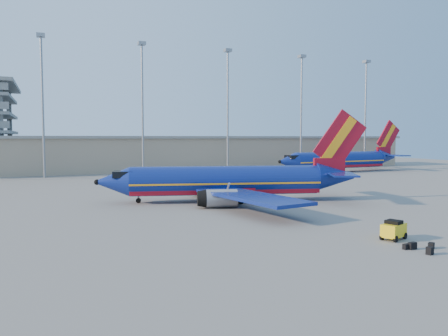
# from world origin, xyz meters

# --- Properties ---
(ground) EXTENTS (220.00, 220.00, 0.00)m
(ground) POSITION_xyz_m (0.00, 0.00, 0.00)
(ground) COLOR slate
(ground) RESTS_ON ground
(terminal_building) EXTENTS (122.00, 16.00, 8.50)m
(terminal_building) POSITION_xyz_m (10.00, 58.00, 4.32)
(terminal_building) COLOR gray
(terminal_building) RESTS_ON ground
(light_mast_row) EXTENTS (101.60, 1.60, 28.65)m
(light_mast_row) POSITION_xyz_m (5.00, 46.00, 17.55)
(light_mast_row) COLOR gray
(light_mast_row) RESTS_ON ground
(aircraft_main) EXTENTS (34.27, 32.55, 11.82)m
(aircraft_main) POSITION_xyz_m (-2.60, 2.04, 2.52)
(aircraft_main) COLOR navy
(aircraft_main) RESTS_ON ground
(aircraft_second) EXTENTS (37.02, 14.37, 12.54)m
(aircraft_second) POSITION_xyz_m (40.39, 36.38, 2.88)
(aircraft_second) COLOR navy
(aircraft_second) RESTS_ON ground
(baggage_tug) EXTENTS (2.50, 2.01, 1.56)m
(baggage_tug) POSITION_xyz_m (1.13, -22.10, 0.81)
(baggage_tug) COLOR yellow
(baggage_tug) RESTS_ON ground
(luggage_pile) EXTENTS (2.53, 2.15, 0.54)m
(luggage_pile) POSITION_xyz_m (0.41, -25.49, 0.24)
(luggage_pile) COLOR black
(luggage_pile) RESTS_ON ground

